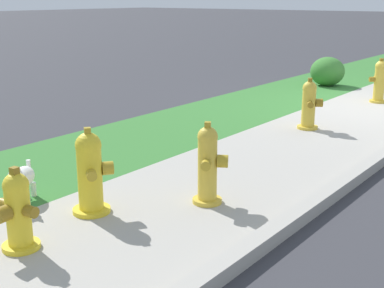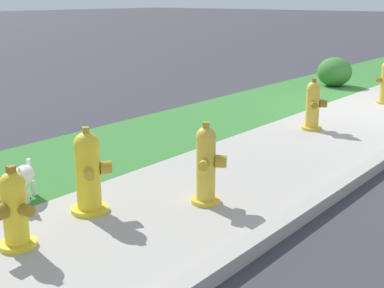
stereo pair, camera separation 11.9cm
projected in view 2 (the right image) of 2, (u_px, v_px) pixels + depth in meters
grass_verge at (286, 96)px, 10.41m from camera, size 18.00×1.90×0.01m
fire_hydrant_across_street at (313, 105)px, 7.71m from camera, size 0.36×0.35×0.75m
fire_hydrant_mid_block at (207, 165)px, 4.93m from camera, size 0.36×0.33×0.79m
fire_hydrant_near_corner at (14, 210)px, 4.06m from camera, size 0.34×0.37×0.67m
fire_hydrant_by_grass_verge at (88, 172)px, 4.73m from camera, size 0.37×0.38×0.79m
small_white_dog at (22, 178)px, 5.04m from camera, size 0.44×0.39×0.40m
shrub_bush_near_lamp at (335, 72)px, 11.50m from camera, size 0.73×0.73×0.62m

